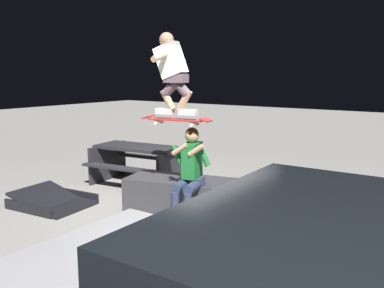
{
  "coord_description": "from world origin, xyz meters",
  "views": [
    {
      "loc": [
        -3.75,
        4.88,
        2.12
      ],
      "look_at": [
        -0.45,
        0.16,
        1.15
      ],
      "focal_mm": 39.01,
      "sensor_mm": 36.0,
      "label": 1
    }
  ],
  "objects": [
    {
      "name": "ledge_box_main",
      "position": [
        -0.25,
        -0.11,
        0.27
      ],
      "size": [
        2.11,
        1.18,
        0.55
      ],
      "primitive_type": "cube",
      "rotation": [
        0.0,
        0.0,
        0.25
      ],
      "color": "#38383D",
      "rests_on": "ground"
    },
    {
      "name": "ground_plane",
      "position": [
        0.0,
        0.0,
        0.0
      ],
      "size": [
        40.0,
        40.0,
        0.0
      ],
      "primitive_type": "plane",
      "color": "gray"
    },
    {
      "name": "skater_airborne",
      "position": [
        -0.2,
        0.28,
        2.17
      ],
      "size": [
        0.63,
        0.89,
        1.12
      ],
      "color": "white"
    },
    {
      "name": "picnic_table_back",
      "position": [
        1.61,
        -0.99,
        0.5
      ],
      "size": [
        1.85,
        1.54,
        0.75
      ],
      "color": "#28282D",
      "rests_on": "ground"
    },
    {
      "name": "skateboard",
      "position": [
        -0.26,
        0.27,
        1.48
      ],
      "size": [
        1.04,
        0.37,
        0.13
      ],
      "color": "#B72D2D"
    },
    {
      "name": "person_sitting_on_ledge",
      "position": [
        -0.48,
        0.27,
        0.78
      ],
      "size": [
        0.59,
        0.79,
        1.38
      ],
      "color": "#2D3856",
      "rests_on": "ground"
    },
    {
      "name": "kicker_ramp",
      "position": [
        1.83,
        0.85,
        0.06
      ],
      "size": [
        1.23,
        1.05,
        0.34
      ],
      "color": "black",
      "rests_on": "ground"
    }
  ]
}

